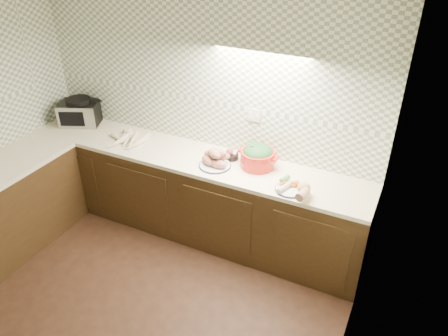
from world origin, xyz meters
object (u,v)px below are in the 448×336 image
at_px(sweet_potato_plate, 216,159).
at_px(dutch_oven, 258,156).
at_px(parsnip_pile, 130,141).
at_px(veg_plate, 297,188).
at_px(onion_bowl, 231,155).
at_px(toaster_oven, 80,112).

bearing_deg(sweet_potato_plate, dutch_oven, 24.45).
distance_m(parsnip_pile, sweet_potato_plate, 0.99).
xyz_separation_m(parsnip_pile, dutch_oven, (1.35, 0.16, 0.07)).
bearing_deg(dutch_oven, sweet_potato_plate, -151.92).
distance_m(parsnip_pile, veg_plate, 1.82).
bearing_deg(dutch_oven, parsnip_pile, -169.52).
distance_m(parsnip_pile, onion_bowl, 1.08).
relative_size(dutch_oven, veg_plate, 1.11).
distance_m(dutch_oven, veg_plate, 0.54).
xyz_separation_m(toaster_oven, sweet_potato_plate, (1.79, -0.17, -0.07)).
bearing_deg(onion_bowl, parsnip_pile, -170.10).
height_order(sweet_potato_plate, dutch_oven, dutch_oven).
bearing_deg(onion_bowl, sweet_potato_plate, -111.30).
distance_m(sweet_potato_plate, veg_plate, 0.83).
relative_size(toaster_oven, dutch_oven, 1.29).
height_order(dutch_oven, veg_plate, dutch_oven).
height_order(toaster_oven, sweet_potato_plate, toaster_oven).
height_order(sweet_potato_plate, onion_bowl, sweet_potato_plate).
distance_m(sweet_potato_plate, dutch_oven, 0.40).
relative_size(toaster_oven, veg_plate, 1.44).
relative_size(onion_bowl, veg_plate, 0.40).
bearing_deg(dutch_oven, veg_plate, -25.10).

